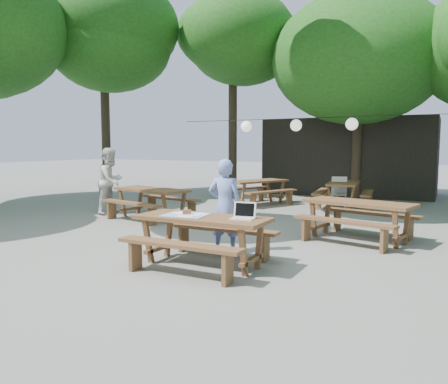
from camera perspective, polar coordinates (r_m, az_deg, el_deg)
ground at (r=7.71m, az=-3.46°, el=-7.43°), size 80.00×80.00×0.00m
pavilion at (r=17.27m, az=16.19°, el=4.47°), size 6.00×3.00×2.80m
main_picnic_table at (r=6.58m, az=-2.81°, el=-6.31°), size 2.00×1.58×0.75m
picnic_table_nw at (r=10.95m, az=-9.43°, el=-1.44°), size 2.20×1.96×0.75m
picnic_table_ne at (r=8.69m, az=17.14°, el=-3.56°), size 2.22×1.98×0.75m
picnic_table_far_w at (r=13.49m, az=4.30°, el=0.02°), size 2.23×2.39×0.75m
picnic_table_far_e at (r=13.26m, az=15.37°, el=-0.29°), size 1.78×2.07×0.75m
woman at (r=7.36m, az=0.13°, el=-1.79°), size 0.64×0.49×1.58m
second_person at (r=11.96m, az=-14.55°, el=1.41°), size 0.73×0.90×1.75m
plastic_chair at (r=13.16m, az=14.76°, el=-0.89°), size 0.52×0.52×0.90m
laptop at (r=6.29m, az=2.56°, el=-2.97°), size 0.36×0.30×0.24m
tabletop_clutter at (r=6.66m, az=-4.93°, el=-2.90°), size 0.71×0.62×0.08m
paper_lanterns at (r=13.09m, az=9.45°, el=8.60°), size 9.00×0.34×0.38m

